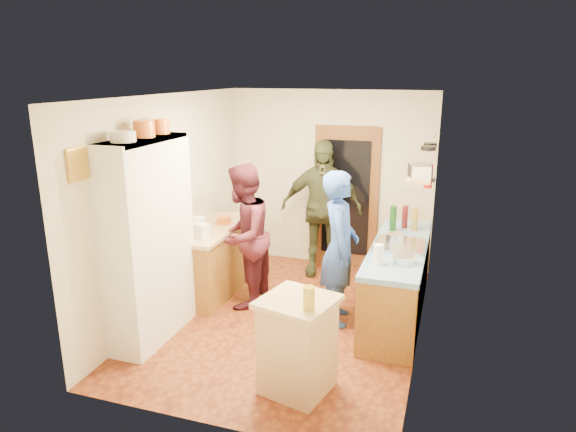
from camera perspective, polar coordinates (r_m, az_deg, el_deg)
The scene contains 44 objects.
floor at distance 6.24m, azimuth 0.05°, elevation -11.47°, with size 3.00×4.00×0.02m, color brown.
ceiling at distance 5.55m, azimuth 0.06°, elevation 13.33°, with size 3.00×4.00×0.02m, color silver.
wall_back at distance 7.64m, azimuth 4.74°, elevation 4.07°, with size 3.00×0.02×2.60m, color beige.
wall_front at distance 4.00m, azimuth -8.98°, elevation -7.24°, with size 3.00×0.02×2.60m, color beige.
wall_left at distance 6.37m, azimuth -12.97°, elevation 1.33°, with size 0.02×4.00×2.60m, color beige.
wall_right at distance 5.50m, azimuth 15.19°, elevation -1.14°, with size 0.02×4.00×2.60m, color beige.
door_frame at distance 7.60m, azimuth 6.46°, elevation 2.04°, with size 0.95×0.06×2.10m, color brown.
door_glass at distance 7.57m, azimuth 6.41°, elevation 1.98°, with size 0.70×0.02×1.70m, color black.
hutch_body at distance 5.67m, azimuth -15.13°, elevation -2.74°, with size 0.40×1.20×2.20m, color white.
hutch_top_shelf at distance 5.43m, azimuth -15.95°, elevation 8.12°, with size 0.40×1.14×0.04m, color white.
plate_stack at distance 5.18m, azimuth -17.88°, elevation 8.40°, with size 0.24×0.24×0.10m, color white.
orange_pot_a at distance 5.47m, azimuth -15.71°, elevation 9.31°, with size 0.21×0.21×0.17m, color orange.
orange_pot_b at distance 5.74m, azimuth -13.91°, elevation 9.64°, with size 0.18×0.18×0.16m, color orange.
left_counter_base at distance 6.87m, azimuth -8.37°, elevation -5.04°, with size 0.60×1.40×0.85m, color olive.
left_counter_top at distance 6.72m, azimuth -8.52°, elevation -1.45°, with size 0.64×1.44×0.05m, color tan.
toaster at distance 6.32m, azimuth -9.77°, elevation -1.58°, with size 0.23×0.15×0.17m, color white.
kettle at distance 6.52m, azimuth -9.81°, elevation -0.94°, with size 0.17×0.17×0.19m, color white.
orange_bowl at distance 6.86m, azimuth -7.13°, elevation -0.45°, with size 0.19×0.19×0.09m, color orange.
chopping_board at distance 7.20m, azimuth -6.34°, elevation 0.12°, with size 0.30×0.22×0.03m, color tan.
right_counter_base at distance 6.28m, azimuth 12.05°, elevation -7.30°, with size 0.60×2.20×0.84m, color olive.
right_counter_top at distance 6.12m, azimuth 12.29°, elevation -3.43°, with size 0.62×2.22×0.06m, color blue.
hob at distance 6.06m, azimuth 12.26°, elevation -3.15°, with size 0.55×0.58×0.04m, color silver.
pot_on_hob at distance 5.97m, azimuth 11.76°, elevation -2.53°, with size 0.20×0.20×0.13m, color silver.
bottle_a at distance 6.58m, azimuth 11.59°, elevation -0.26°, with size 0.08×0.08×0.33m, color #143F14.
bottle_b at distance 6.75m, azimuth 12.86°, elevation -0.08°, with size 0.07×0.07×0.30m, color #591419.
bottle_c at distance 6.67m, azimuth 13.91°, elevation -0.34°, with size 0.07×0.07×0.30m, color olive.
paper_towel at distance 5.44m, azimuth 10.00°, elevation -4.23°, with size 0.10×0.10×0.22m, color white.
mixing_bowl at distance 5.54m, azimuth 12.71°, elevation -4.70°, with size 0.23×0.23×0.09m, color silver.
island_base at distance 4.82m, azimuth 1.07°, elevation -14.38°, with size 0.55×0.55×0.86m, color tan.
island_top at distance 4.60m, azimuth 1.10°, elevation -9.49°, with size 0.62×0.62×0.05m, color tan.
cutting_board at distance 4.66m, azimuth 0.89°, elevation -9.01°, with size 0.35×0.28×0.02m, color white.
oil_jar at distance 4.37m, azimuth 2.33°, elevation -9.09°, with size 0.10×0.10×0.20m, color #AD9E2D.
pan_rail at distance 6.85m, azimuth 16.00°, elevation 8.51°, with size 0.02×0.02×0.65m, color silver.
pan_hang_a at distance 6.69m, azimuth 15.33°, elevation 7.28°, with size 0.18×0.18×0.05m, color black.
pan_hang_b at distance 6.89m, azimuth 15.42°, elevation 7.34°, with size 0.16×0.16×0.05m, color black.
pan_hang_c at distance 7.09m, azimuth 15.52°, elevation 7.64°, with size 0.17×0.17×0.05m, color black.
wall_shelf at distance 5.85m, azimuth 14.37°, elevation 3.97°, with size 0.26×0.42×0.03m, color tan.
radio at distance 5.83m, azimuth 14.43°, elevation 4.83°, with size 0.22×0.30×0.15m, color silver.
ext_bracket at distance 7.11m, azimuth 15.78°, elevation 3.88°, with size 0.06×0.10×0.04m, color black.
fire_extinguisher at distance 7.11m, azimuth 15.33°, elevation 4.31°, with size 0.11×0.11×0.32m, color red.
picture_frame at distance 4.97m, azimuth -22.36°, elevation 5.34°, with size 0.03×0.25×0.30m, color gold.
person_hob at distance 5.87m, azimuth 6.08°, elevation -3.67°, with size 0.66×0.43×1.80m, color #2849A7.
person_left at distance 6.35m, azimuth -4.58°, elevation -2.15°, with size 0.87×0.68×1.79m, color #431722.
person_back at distance 7.27m, azimuth 3.83°, elevation 0.84°, with size 1.14×0.48×1.95m, color #343922.
Camera 1 is at (1.72, -5.27, 2.86)m, focal length 32.00 mm.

